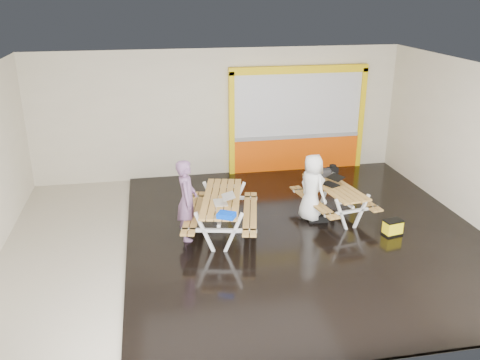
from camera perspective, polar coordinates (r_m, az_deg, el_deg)
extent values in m
cube|color=beige|center=(10.70, 0.89, -6.73)|extent=(10.00, 8.00, 0.01)
cube|color=white|center=(9.59, 1.01, 12.18)|extent=(10.00, 8.00, 0.01)
cube|color=beige|center=(13.80, -2.38, 7.45)|extent=(10.00, 0.01, 3.50)
cube|color=beige|center=(6.47, 8.09, -9.09)|extent=(10.00, 0.01, 3.50)
cube|color=beige|center=(12.01, 25.10, 3.40)|extent=(0.01, 8.00, 3.50)
cube|color=black|center=(10.98, 7.33, -5.99)|extent=(7.50, 7.98, 0.05)
cube|color=#F15105|center=(14.54, 6.36, 2.92)|extent=(3.60, 0.12, 1.00)
cube|color=gray|center=(14.38, 6.44, 4.93)|extent=(3.60, 0.14, 0.10)
cube|color=silver|center=(14.17, 6.58, 8.48)|extent=(3.60, 0.08, 1.72)
cube|color=yellow|center=(13.84, -0.95, 6.23)|extent=(0.14, 0.16, 2.90)
cube|color=yellow|center=(14.91, 13.46, 6.73)|extent=(0.14, 0.16, 2.90)
cube|color=yellow|center=(13.98, 6.77, 12.30)|extent=(3.88, 0.16, 0.20)
cube|color=#AF803E|center=(10.57, -3.76, -2.04)|extent=(0.60, 2.15, 0.04)
cube|color=#AF803E|center=(10.56, -2.92, -2.06)|extent=(0.60, 2.15, 0.04)
cube|color=#AF803E|center=(10.55, -2.09, -2.07)|extent=(0.60, 2.15, 0.04)
cube|color=#AF803E|center=(10.54, -1.25, -2.08)|extent=(0.60, 2.15, 0.04)
cube|color=#AF803E|center=(10.53, -0.41, -2.09)|extent=(0.60, 2.15, 0.04)
cube|color=white|center=(9.99, -4.00, -5.93)|extent=(0.41, 0.15, 0.87)
cube|color=white|center=(9.95, -0.75, -6.00)|extent=(0.41, 0.15, 0.87)
cube|color=white|center=(9.94, -2.38, -5.72)|extent=(1.47, 0.38, 0.07)
cube|color=white|center=(9.82, -2.41, -4.24)|extent=(0.73, 0.22, 0.07)
cube|color=white|center=(11.48, -3.20, -2.21)|extent=(0.41, 0.15, 0.87)
cube|color=white|center=(11.44, -0.37, -2.25)|extent=(0.41, 0.15, 0.87)
cube|color=white|center=(11.44, -1.79, -2.01)|extent=(1.47, 0.38, 0.07)
cube|color=white|center=(11.33, -1.81, -0.69)|extent=(0.73, 0.22, 0.07)
cube|color=white|center=(10.64, -2.07, -3.15)|extent=(0.45, 1.75, 0.07)
cube|color=#AF803E|center=(10.75, -5.64, -3.61)|extent=(0.59, 2.15, 0.04)
cube|color=#AF803E|center=(10.73, -4.87, -3.63)|extent=(0.59, 2.15, 0.04)
cube|color=#AF803E|center=(10.66, 0.75, -3.72)|extent=(0.59, 2.15, 0.04)
cube|color=#AF803E|center=(10.66, 1.54, -3.73)|extent=(0.59, 2.15, 0.04)
cube|color=#AF803E|center=(11.46, 9.50, -0.91)|extent=(0.45, 1.93, 0.04)
cube|color=#AF803E|center=(11.52, 10.09, -0.82)|extent=(0.45, 1.93, 0.04)
cube|color=#AF803E|center=(11.59, 10.68, -0.73)|extent=(0.45, 1.93, 0.04)
cube|color=#AF803E|center=(11.66, 11.26, -0.64)|extent=(0.45, 1.93, 0.04)
cube|color=#AF803E|center=(11.73, 11.83, -0.55)|extent=(0.45, 1.93, 0.04)
cube|color=white|center=(11.03, 11.38, -3.88)|extent=(0.36, 0.12, 0.78)
cube|color=white|center=(11.29, 13.56, -3.47)|extent=(0.36, 0.12, 0.78)
cube|color=white|center=(11.14, 12.50, -3.47)|extent=(1.32, 0.29, 0.06)
cube|color=white|center=(11.04, 12.60, -2.28)|extent=(0.65, 0.17, 0.06)
cube|color=white|center=(12.19, 7.80, -1.19)|extent=(0.36, 0.12, 0.78)
cube|color=white|center=(12.42, 9.86, -0.88)|extent=(0.36, 0.12, 0.78)
cube|color=white|center=(12.29, 8.85, -0.85)|extent=(1.32, 0.29, 0.06)
cube|color=white|center=(12.20, 8.92, 0.25)|extent=(0.65, 0.17, 0.06)
cube|color=white|center=(11.66, 10.62, -1.61)|extent=(0.33, 1.57, 0.06)
cube|color=#AF803E|center=(11.42, 8.00, -2.48)|extent=(0.45, 1.93, 0.04)
cube|color=#AF803E|center=(11.48, 8.58, -2.38)|extent=(0.45, 1.93, 0.04)
cube|color=#AF803E|center=(11.93, 12.52, -1.73)|extent=(0.45, 1.93, 0.04)
cube|color=#AF803E|center=(12.00, 13.04, -1.64)|extent=(0.45, 1.93, 0.04)
imported|color=slate|center=(10.35, -6.03, -2.27)|extent=(0.49, 0.68, 1.72)
imported|color=white|center=(11.28, 8.17, -0.88)|extent=(0.74, 0.88, 1.54)
cube|color=silver|center=(10.26, -2.23, -2.56)|extent=(0.27, 0.38, 0.02)
cube|color=silver|center=(10.23, -1.33, -1.82)|extent=(0.25, 0.38, 0.07)
cube|color=silver|center=(10.23, -1.37, -1.83)|extent=(0.21, 0.34, 0.06)
cube|color=black|center=(11.62, 10.19, -0.49)|extent=(0.40, 0.45, 0.02)
cube|color=black|center=(11.69, 10.78, 0.29)|extent=(0.38, 0.44, 0.07)
cube|color=silver|center=(11.68, 10.76, 0.28)|extent=(0.33, 0.38, 0.06)
cube|color=#0038DA|center=(9.61, -1.55, -4.00)|extent=(0.40, 0.36, 0.10)
cube|color=black|center=(12.07, 9.28, 0.80)|extent=(0.41, 0.24, 0.18)
cylinder|color=black|center=(12.03, 9.32, 1.36)|extent=(0.29, 0.06, 0.02)
cube|color=black|center=(12.54, 10.39, 0.63)|extent=(0.26, 0.17, 0.36)
cylinder|color=black|center=(12.48, 10.44, 1.48)|extent=(0.17, 0.17, 0.09)
cube|color=black|center=(11.51, 8.75, -4.16)|extent=(0.44, 0.35, 0.15)
cube|color=black|center=(11.25, 16.80, -5.82)|extent=(0.43, 0.32, 0.04)
cube|color=yellow|center=(11.19, 16.88, -5.15)|extent=(0.41, 0.30, 0.29)
cube|color=black|center=(11.12, 16.96, -4.43)|extent=(0.43, 0.32, 0.03)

